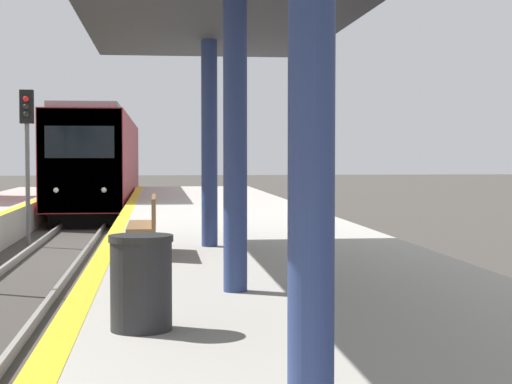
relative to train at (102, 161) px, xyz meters
The scene contains 4 objects.
train is the anchor object (origin of this frame).
signal_far 16.12m from the train, 93.44° to the right, with size 0.36×0.31×4.22m.
trash_bin 31.95m from the train, 85.78° to the right, with size 0.58×0.58×0.86m.
bench 26.12m from the train, 84.91° to the right, with size 0.44×1.82×0.92m.
Camera 1 is at (2.50, -2.26, 2.49)m, focal length 60.00 mm.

